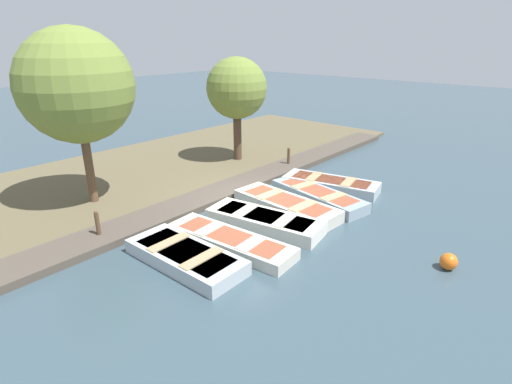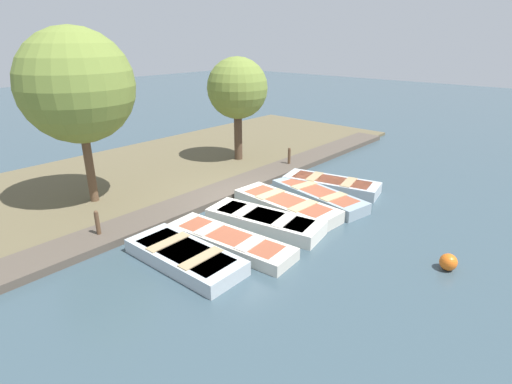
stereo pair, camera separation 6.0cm
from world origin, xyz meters
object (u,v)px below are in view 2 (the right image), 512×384
(rowboat_3, at_px, (286,205))
(rowboat_5, at_px, (331,184))
(mooring_post_far, at_px, (289,158))
(buoy, at_px, (448,262))
(mooring_post_near, at_px, (98,226))
(park_tree_far_left, at_px, (77,86))
(rowboat_0, at_px, (185,256))
(park_tree_left, at_px, (237,89))
(rowboat_1, at_px, (229,241))
(rowboat_4, at_px, (318,196))
(rowboat_2, at_px, (264,221))

(rowboat_3, height_order, rowboat_5, same)
(mooring_post_far, xyz_separation_m, buoy, (7.25, -3.60, -0.24))
(mooring_post_near, height_order, park_tree_far_left, park_tree_far_left)
(rowboat_0, bearing_deg, park_tree_left, 123.52)
(rowboat_3, bearing_deg, mooring_post_near, -114.01)
(rowboat_1, xyz_separation_m, rowboat_4, (0.03, 4.01, 0.03))
(rowboat_1, bearing_deg, mooring_post_far, 108.79)
(rowboat_0, height_order, mooring_post_near, mooring_post_near)
(park_tree_far_left, bearing_deg, park_tree_left, 87.84)
(rowboat_3, xyz_separation_m, mooring_post_near, (-2.49, -4.71, 0.24))
(rowboat_1, height_order, rowboat_3, rowboat_3)
(rowboat_1, height_order, park_tree_left, park_tree_left)
(park_tree_far_left, bearing_deg, rowboat_1, 9.75)
(rowboat_5, relative_size, park_tree_left, 0.80)
(park_tree_far_left, bearing_deg, mooring_post_near, -25.53)
(rowboat_1, relative_size, rowboat_4, 1.03)
(mooring_post_far, xyz_separation_m, park_tree_far_left, (-2.40, -7.02, 3.21))
(park_tree_far_left, bearing_deg, rowboat_4, 43.45)
(rowboat_1, relative_size, rowboat_3, 1.03)
(rowboat_2, xyz_separation_m, mooring_post_near, (-2.71, -3.43, 0.24))
(rowboat_3, xyz_separation_m, buoy, (4.76, -0.15, -0.00))
(rowboat_0, xyz_separation_m, rowboat_2, (0.19, 2.67, 0.02))
(rowboat_0, xyz_separation_m, rowboat_3, (-0.03, 3.95, 0.01))
(rowboat_0, height_order, rowboat_2, rowboat_2)
(rowboat_0, distance_m, rowboat_4, 5.28)
(buoy, bearing_deg, mooring_post_near, -147.81)
(rowboat_3, height_order, park_tree_far_left, park_tree_far_left)
(rowboat_2, relative_size, park_tree_left, 0.80)
(rowboat_1, bearing_deg, rowboat_5, 86.99)
(rowboat_1, distance_m, rowboat_2, 1.41)
(park_tree_far_left, bearing_deg, rowboat_5, 50.89)
(rowboat_2, relative_size, park_tree_far_left, 0.65)
(rowboat_0, xyz_separation_m, park_tree_left, (-4.68, 6.71, 2.84))
(buoy, bearing_deg, park_tree_far_left, -160.49)
(rowboat_2, bearing_deg, mooring_post_far, 109.67)
(rowboat_4, relative_size, rowboat_5, 1.04)
(rowboat_1, height_order, rowboat_5, rowboat_5)
(rowboat_5, relative_size, mooring_post_far, 3.93)
(park_tree_left, bearing_deg, mooring_post_near, -73.92)
(buoy, relative_size, park_tree_left, 0.09)
(rowboat_0, height_order, park_tree_far_left, park_tree_far_left)
(rowboat_4, xyz_separation_m, rowboat_5, (-0.24, 1.17, 0.01))
(rowboat_0, height_order, rowboat_1, rowboat_0)
(rowboat_1, bearing_deg, buoy, 24.06)
(rowboat_3, distance_m, buoy, 4.76)
(rowboat_2, relative_size, rowboat_5, 1.01)
(rowboat_3, height_order, buoy, rowboat_3)
(rowboat_3, relative_size, rowboat_4, 1.00)
(rowboat_4, xyz_separation_m, buoy, (4.47, -1.48, 0.01))
(rowboat_0, height_order, buoy, buoy)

